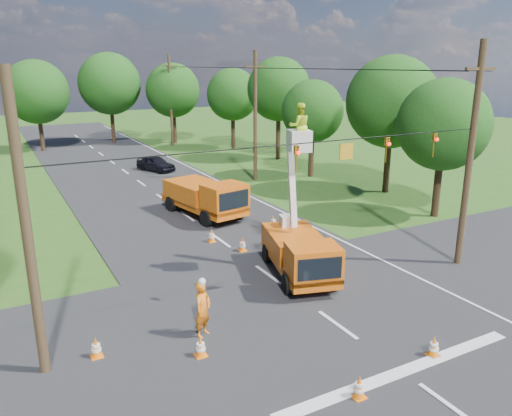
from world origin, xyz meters
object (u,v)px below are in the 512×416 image
traffic_cone_3 (273,222)px  tree_far_a (36,92)px  tree_far_b (110,84)px  bucket_truck (300,241)px  traffic_cone_5 (96,348)px  traffic_cone_0 (359,387)px  traffic_cone_1 (434,346)px  traffic_cone_7 (220,195)px  pole_left (27,231)px  pole_right_far (171,100)px  tree_right_c (313,112)px  second_truck (206,197)px  tree_far_c (173,90)px  ground_worker (203,309)px  traffic_cone_2 (242,245)px  pole_right_mid (255,116)px  tree_right_a (444,125)px  tree_right_e (233,95)px  tree_right_b (392,102)px  traffic_cone_8 (212,236)px  distant_car (156,163)px  pole_right_near (470,156)px  tree_right_d (279,89)px  traffic_cone_4 (201,347)px

traffic_cone_3 → tree_far_a: 35.82m
tree_far_a → tree_far_b: bearing=14.0°
bucket_truck → traffic_cone_5: bearing=-149.7°
traffic_cone_0 → traffic_cone_1: (3.45, 0.50, 0.00)m
traffic_cone_7 → pole_left: bearing=-129.7°
pole_right_far → tree_right_c: (4.70, -21.00, 0.21)m
second_truck → tree_far_c: (8.42, 29.41, 4.83)m
pole_right_far → pole_left: pole_right_far is taller
ground_worker → traffic_cone_0: size_ratio=2.82×
traffic_cone_5 → pole_right_far: bearing=67.6°
traffic_cone_2 → pole_right_mid: (8.16, 13.83, 4.75)m
traffic_cone_0 → tree_far_b: bearing=84.4°
bucket_truck → tree_far_a: tree_far_a is taller
traffic_cone_0 → pole_right_mid: (10.44, 25.51, 4.75)m
pole_right_mid → tree_right_a: pole_right_mid is taller
ground_worker → traffic_cone_2: size_ratio=2.82×
tree_far_b → traffic_cone_3: bearing=-89.1°
traffic_cone_7 → pole_right_mid: size_ratio=0.07×
ground_worker → tree_right_e: bearing=27.8°
traffic_cone_0 → tree_right_a: tree_right_a is taller
traffic_cone_3 → tree_right_b: bearing=16.1°
second_truck → traffic_cone_8: bearing=-119.8°
pole_left → tree_far_a: tree_far_a is taller
distant_car → traffic_cone_7: size_ratio=5.46×
pole_right_far → tree_right_b: pole_right_far is taller
traffic_cone_2 → traffic_cone_5: bearing=-143.5°
ground_worker → traffic_cone_8: ground_worker is taller
pole_right_near → tree_far_c: size_ratio=1.09×
distant_car → tree_far_c: size_ratio=0.42×
tree_right_b → traffic_cone_0: bearing=-134.1°
distant_car → tree_far_b: 18.90m
pole_right_far → traffic_cone_8: bearing=-105.7°
second_truck → ground_worker: size_ratio=3.32×
tree_right_d → traffic_cone_8: bearing=-129.0°
ground_worker → traffic_cone_8: bearing=29.9°
traffic_cone_4 → tree_right_e: tree_right_e is taller
traffic_cone_7 → pole_right_mid: bearing=41.1°
traffic_cone_2 → tree_far_c: (9.16, 35.83, 5.70)m
traffic_cone_8 → tree_right_c: (13.68, 10.88, 4.95)m
traffic_cone_7 → tree_right_b: size_ratio=0.07×
ground_worker → traffic_cone_0: (2.52, -5.16, -0.64)m
ground_worker → second_truck: bearing=31.9°
traffic_cone_7 → tree_far_c: bearing=77.0°
traffic_cone_5 → tree_far_b: size_ratio=0.07×
traffic_cone_0 → tree_far_c: bearing=76.5°
ground_worker → pole_right_far: 42.58m
traffic_cone_7 → tree_right_d: 17.38m
tree_right_a → tree_far_a: tree_far_a is taller
pole_right_near → tree_far_b: (-5.50, 45.00, 1.70)m
pole_left → bucket_truck: bearing=12.3°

